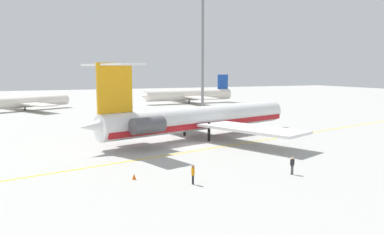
# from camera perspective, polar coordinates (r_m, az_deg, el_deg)

# --- Properties ---
(ground) EXTENTS (334.62, 334.62, 0.00)m
(ground) POSITION_cam_1_polar(r_m,az_deg,el_deg) (53.43, -0.10, -4.13)
(ground) COLOR #ADADA8
(main_jetliner) EXTENTS (38.13, 34.22, 11.34)m
(main_jetliner) POSITION_cam_1_polar(r_m,az_deg,el_deg) (58.37, 0.68, -0.11)
(main_jetliner) COLOR white
(main_jetliner) RESTS_ON ground
(airliner_far_left) EXTENTS (23.85, 24.13, 7.63)m
(airliner_far_left) POSITION_cam_1_polar(r_m,az_deg,el_deg) (108.56, -23.36, 2.17)
(airliner_far_left) COLOR silver
(airliner_far_left) RESTS_ON ground
(airliner_mid_left) EXTENTS (30.23, 29.83, 9.05)m
(airliner_mid_left) POSITION_cam_1_polar(r_m,az_deg,el_deg) (120.93, -0.78, 3.38)
(airliner_mid_left) COLOR silver
(airliner_mid_left) RESTS_ON ground
(ground_crew_near_nose) EXTENTS (0.29, 0.46, 1.83)m
(ground_crew_near_nose) POSITION_cam_1_polar(r_m,az_deg,el_deg) (35.08, 0.14, -8.13)
(ground_crew_near_nose) COLOR black
(ground_crew_near_nose) RESTS_ON ground
(ground_crew_near_tail) EXTENTS (0.46, 0.29, 1.82)m
(ground_crew_near_tail) POSITION_cam_1_polar(r_m,az_deg,el_deg) (39.62, 14.74, -6.61)
(ground_crew_near_tail) COLOR black
(ground_crew_near_tail) RESTS_ON ground
(ground_crew_portside) EXTENTS (0.30, 0.39, 1.80)m
(ground_crew_portside) POSITION_cam_1_polar(r_m,az_deg,el_deg) (84.14, 0.66, 0.74)
(ground_crew_portside) COLOR black
(ground_crew_portside) RESTS_ON ground
(safety_cone_nose) EXTENTS (0.40, 0.40, 0.55)m
(safety_cone_nose) POSITION_cam_1_polar(r_m,az_deg,el_deg) (83.10, 5.78, 0.03)
(safety_cone_nose) COLOR #EA590F
(safety_cone_nose) RESTS_ON ground
(safety_cone_wingtip) EXTENTS (0.40, 0.40, 0.55)m
(safety_cone_wingtip) POSITION_cam_1_polar(r_m,az_deg,el_deg) (37.29, -8.64, -8.71)
(safety_cone_wingtip) COLOR #EA590F
(safety_cone_wingtip) RESTS_ON ground
(taxiway_centreline) EXTENTS (100.07, 25.69, 0.01)m
(taxiway_centreline) POSITION_cam_1_polar(r_m,az_deg,el_deg) (52.80, 4.86, -4.29)
(taxiway_centreline) COLOR gold
(taxiway_centreline) RESTS_ON ground
(light_mast) EXTENTS (4.00, 0.70, 29.37)m
(light_mast) POSITION_cam_1_polar(r_m,az_deg,el_deg) (96.08, 1.60, 10.34)
(light_mast) COLOR slate
(light_mast) RESTS_ON ground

